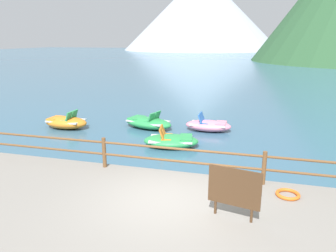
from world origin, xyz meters
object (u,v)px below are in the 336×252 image
(life_ring, at_px, (288,194))
(pedal_boat_2, at_px, (208,125))
(pedal_boat_1, at_px, (66,122))
(pedal_boat_3, at_px, (171,141))
(sign_board, at_px, (234,188))
(pedal_boat_0, at_px, (148,122))

(life_ring, distance_m, pedal_boat_2, 7.49)
(pedal_boat_1, relative_size, pedal_boat_3, 0.91)
(pedal_boat_1, xyz_separation_m, pedal_boat_3, (5.73, -1.39, -0.05))
(life_ring, bearing_deg, pedal_boat_2, 113.62)
(sign_board, bearing_deg, pedal_boat_3, 117.16)
(life_ring, relative_size, pedal_boat_3, 0.25)
(sign_board, bearing_deg, life_ring, 47.76)
(pedal_boat_1, bearing_deg, pedal_boat_3, -13.63)
(pedal_boat_0, relative_size, pedal_boat_1, 1.27)
(pedal_boat_2, relative_size, pedal_boat_3, 0.90)
(sign_board, bearing_deg, pedal_boat_2, 101.68)
(life_ring, relative_size, pedal_boat_2, 0.28)
(life_ring, xyz_separation_m, pedal_boat_1, (-9.86, 5.52, -0.14))
(pedal_boat_1, bearing_deg, sign_board, -38.98)
(sign_board, xyz_separation_m, pedal_boat_1, (-8.57, 6.94, -0.82))
(pedal_boat_2, xyz_separation_m, pedal_boat_3, (-1.14, -2.73, -0.02))
(life_ring, xyz_separation_m, pedal_boat_2, (-3.00, 6.86, -0.17))
(life_ring, bearing_deg, sign_board, -132.24)
(pedal_boat_2, bearing_deg, pedal_boat_1, -168.95)
(life_ring, bearing_deg, pedal_boat_0, 132.09)
(sign_board, height_order, pedal_boat_3, sign_board)
(life_ring, distance_m, pedal_boat_1, 11.30)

